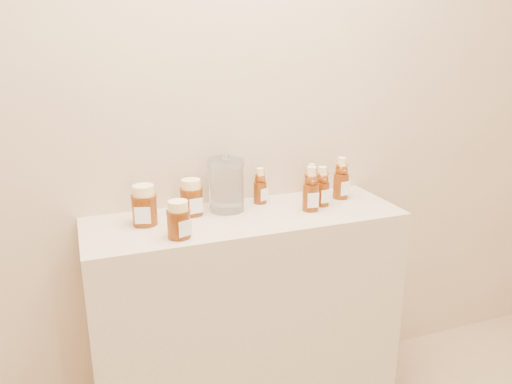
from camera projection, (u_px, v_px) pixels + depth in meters
name	position (u px, v px, depth m)	size (l,w,h in m)	color
wall_back	(228.00, 90.00, 1.92)	(3.50, 0.02, 2.70)	tan
display_table	(247.00, 320.00, 2.02)	(1.20, 0.40, 0.90)	#BFAA8B
bear_bottle_back_left	(260.00, 183.00, 2.00)	(0.06, 0.06, 0.17)	#592207
bear_bottle_back_mid	(312.00, 178.00, 2.09)	(0.05, 0.05, 0.16)	#592207
bear_bottle_back_right	(341.00, 175.00, 2.06)	(0.07, 0.07, 0.20)	#592207
bear_bottle_front_left	(311.00, 186.00, 1.91)	(0.07, 0.07, 0.20)	#592207
bear_bottle_front_right	(322.00, 184.00, 1.97)	(0.06, 0.06, 0.18)	#592207
honey_jar_left	(144.00, 205.00, 1.77)	(0.09, 0.09, 0.15)	#592207
honey_jar_back	(191.00, 197.00, 1.87)	(0.09, 0.09, 0.14)	#592207
honey_jar_front	(179.00, 219.00, 1.66)	(0.08, 0.08, 0.13)	#592207
glass_canister	(226.00, 183.00, 1.91)	(0.14, 0.14, 0.22)	white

